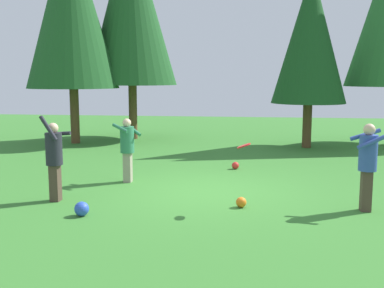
{
  "coord_description": "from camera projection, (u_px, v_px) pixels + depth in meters",
  "views": [
    {
      "loc": [
        0.95,
        -10.12,
        2.55
      ],
      "look_at": [
        -0.4,
        0.17,
        1.05
      ],
      "focal_mm": 43.19,
      "sensor_mm": 36.0,
      "label": 1
    }
  ],
  "objects": [
    {
      "name": "ground_plane",
      "position": [
        209.0,
        191.0,
        10.42
      ],
      "size": [
        40.0,
        40.0,
        0.0
      ],
      "primitive_type": "plane",
      "color": "#387A2D"
    },
    {
      "name": "person_thrower",
      "position": [
        54.0,
        155.0,
        9.48
      ],
      "size": [
        0.57,
        0.5,
        1.8
      ],
      "rotation": [
        0.0,
        0.0,
        -0.04
      ],
      "color": "#4C382D",
      "rests_on": "ground_plane"
    },
    {
      "name": "person_catcher",
      "position": [
        368.0,
        160.0,
        8.76
      ],
      "size": [
        0.62,
        0.54,
        1.69
      ],
      "rotation": [
        0.0,
        0.0,
        -3.03
      ],
      "color": "#4C382D",
      "rests_on": "ground_plane"
    },
    {
      "name": "person_bystander",
      "position": [
        127.0,
        145.0,
        11.23
      ],
      "size": [
        0.72,
        0.7,
        1.57
      ],
      "rotation": [
        0.0,
        0.0,
        -0.63
      ],
      "color": "gray",
      "rests_on": "ground_plane"
    },
    {
      "name": "frisbee",
      "position": [
        244.0,
        146.0,
        8.77
      ],
      "size": [
        0.3,
        0.31,
        0.12
      ],
      "color": "red"
    },
    {
      "name": "ball_blue",
      "position": [
        82.0,
        209.0,
        8.55
      ],
      "size": [
        0.27,
        0.27,
        0.27
      ],
      "primitive_type": "sphere",
      "color": "blue",
      "rests_on": "ground_plane"
    },
    {
      "name": "ball_red",
      "position": [
        235.0,
        165.0,
        12.93
      ],
      "size": [
        0.21,
        0.21,
        0.21
      ],
      "primitive_type": "sphere",
      "color": "red",
      "rests_on": "ground_plane"
    },
    {
      "name": "ball_orange",
      "position": [
        241.0,
        202.0,
        9.12
      ],
      "size": [
        0.21,
        0.21,
        0.21
      ],
      "primitive_type": "sphere",
      "color": "orange",
      "rests_on": "ground_plane"
    },
    {
      "name": "tree_right",
      "position": [
        310.0,
        37.0,
        16.39
      ],
      "size": [
        2.66,
        2.66,
        6.36
      ],
      "color": "brown",
      "rests_on": "ground_plane"
    },
    {
      "name": "tree_far_left",
      "position": [
        71.0,
        6.0,
        17.34
      ],
      "size": [
        3.5,
        3.5,
        8.35
      ],
      "color": "brown",
      "rests_on": "ground_plane"
    },
    {
      "name": "tree_left",
      "position": [
        131.0,
        4.0,
        18.63
      ],
      "size": [
        3.67,
        3.67,
        8.76
      ],
      "color": "brown",
      "rests_on": "ground_plane"
    }
  ]
}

